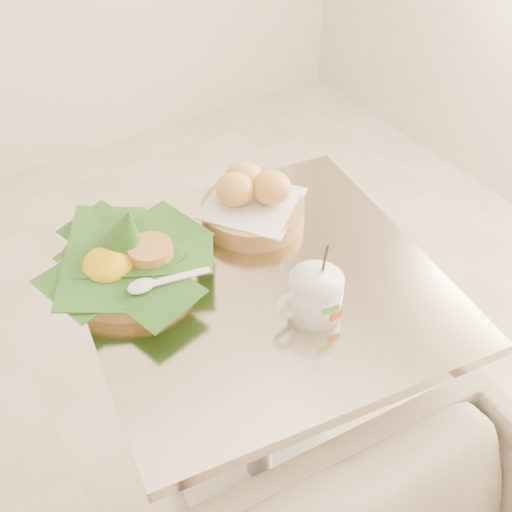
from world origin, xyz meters
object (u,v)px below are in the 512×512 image
cafe_table (260,350)px  coffee_mug (314,295)px  rice_basket (127,258)px  bread_basket (252,202)px

cafe_table → coffee_mug: bearing=-75.1°
rice_basket → coffee_mug: bearing=-48.8°
bread_basket → rice_basket: bearing=-176.1°
cafe_table → rice_basket: 0.38m
cafe_table → bread_basket: size_ratio=2.89×
cafe_table → rice_basket: (-0.22, 0.16, 0.27)m
rice_basket → coffee_mug: coffee_mug is taller
rice_basket → coffee_mug: 0.38m
cafe_table → rice_basket: size_ratio=2.31×
rice_basket → bread_basket: size_ratio=1.25×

